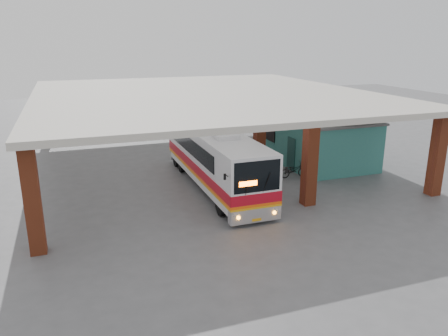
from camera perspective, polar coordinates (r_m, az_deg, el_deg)
name	(u,v)px	position (r m, az deg, el deg)	size (l,w,h in m)	color
ground	(231,192)	(23.76, 0.89, -3.13)	(90.00, 90.00, 0.00)	#515154
brick_columns	(224,133)	(28.15, 0.04, 4.63)	(20.10, 21.60, 4.35)	#983E21
canopy_roof	(203,94)	(28.88, -2.74, 9.60)	(21.00, 23.00, 0.30)	beige
shop_building	(314,138)	(29.99, 11.70, 3.84)	(5.20, 8.20, 3.11)	#2C6C6F
coach_bus	(215,158)	(24.07, -1.22, 1.34)	(2.48, 11.67, 3.39)	silver
motorcycle	(294,170)	(26.40, 9.11, -0.26)	(0.61, 1.74, 0.91)	black
pedestrian	(251,183)	(22.50, 3.53, -2.02)	(0.62, 0.41, 1.70)	red
red_chair	(259,146)	(32.29, 4.60, 2.93)	(0.54, 0.54, 0.89)	#B21F13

